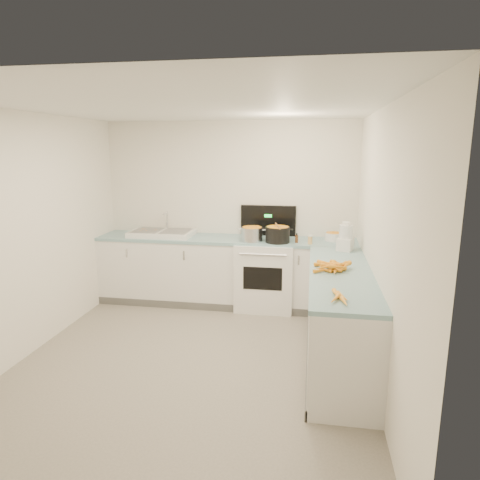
% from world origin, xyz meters
% --- Properties ---
extents(floor, '(3.50, 4.00, 0.00)m').
position_xyz_m(floor, '(0.00, 0.00, 0.00)').
color(floor, gray).
rests_on(floor, ground).
extents(ceiling, '(3.50, 4.00, 0.00)m').
position_xyz_m(ceiling, '(0.00, 0.00, 2.50)').
color(ceiling, white).
rests_on(ceiling, ground).
extents(wall_back, '(3.50, 0.00, 2.50)m').
position_xyz_m(wall_back, '(0.00, 2.00, 1.25)').
color(wall_back, white).
rests_on(wall_back, ground).
extents(wall_front, '(3.50, 0.00, 2.50)m').
position_xyz_m(wall_front, '(0.00, -2.00, 1.25)').
color(wall_front, white).
rests_on(wall_front, ground).
extents(wall_left, '(0.00, 4.00, 2.50)m').
position_xyz_m(wall_left, '(-1.75, 0.00, 1.25)').
color(wall_left, white).
rests_on(wall_left, ground).
extents(wall_right, '(0.00, 4.00, 2.50)m').
position_xyz_m(wall_right, '(1.75, 0.00, 1.25)').
color(wall_right, white).
rests_on(wall_right, ground).
extents(counter_back, '(3.50, 0.62, 0.94)m').
position_xyz_m(counter_back, '(0.00, 1.70, 0.47)').
color(counter_back, white).
rests_on(counter_back, ground).
extents(counter_right, '(0.62, 2.20, 0.94)m').
position_xyz_m(counter_right, '(1.45, 0.30, 0.47)').
color(counter_right, white).
rests_on(counter_right, ground).
extents(stove, '(0.76, 0.65, 1.36)m').
position_xyz_m(stove, '(0.55, 1.69, 0.47)').
color(stove, white).
rests_on(stove, ground).
extents(sink, '(0.86, 0.52, 0.31)m').
position_xyz_m(sink, '(-0.90, 1.70, 0.98)').
color(sink, white).
rests_on(sink, counter_back).
extents(steel_pot, '(0.32, 0.32, 0.21)m').
position_xyz_m(steel_pot, '(0.38, 1.55, 1.02)').
color(steel_pot, silver).
rests_on(steel_pot, stove).
extents(black_pot, '(0.41, 0.41, 0.22)m').
position_xyz_m(black_pot, '(0.72, 1.55, 1.03)').
color(black_pot, black).
rests_on(black_pot, stove).
extents(wooden_spoon, '(0.11, 0.43, 0.02)m').
position_xyz_m(wooden_spoon, '(0.72, 1.55, 1.15)').
color(wooden_spoon, '#AD7A47').
rests_on(wooden_spoon, black_pot).
extents(mixing_bowl, '(0.29, 0.29, 0.11)m').
position_xyz_m(mixing_bowl, '(1.44, 1.77, 0.99)').
color(mixing_bowl, white).
rests_on(mixing_bowl, counter_back).
extents(extract_bottle, '(0.04, 0.04, 0.10)m').
position_xyz_m(extract_bottle, '(0.96, 1.57, 0.99)').
color(extract_bottle, '#593319').
rests_on(extract_bottle, counter_back).
extents(spice_jar, '(0.06, 0.06, 0.10)m').
position_xyz_m(spice_jar, '(1.13, 1.51, 0.99)').
color(spice_jar, '#E5B266').
rests_on(spice_jar, counter_back).
extents(food_processor, '(0.22, 0.25, 0.34)m').
position_xyz_m(food_processor, '(1.55, 1.24, 1.09)').
color(food_processor, white).
rests_on(food_processor, counter_right).
extents(carrot_pile, '(0.39, 0.43, 0.09)m').
position_xyz_m(carrot_pile, '(1.37, 0.35, 0.98)').
color(carrot_pile, orange).
rests_on(carrot_pile, counter_right).
extents(peeled_carrots, '(0.16, 0.35, 0.04)m').
position_xyz_m(peeled_carrots, '(1.38, -0.51, 0.96)').
color(peeled_carrots, '#FFA026').
rests_on(peeled_carrots, counter_right).
extents(peelings, '(0.25, 0.19, 0.01)m').
position_xyz_m(peelings, '(-1.11, 1.69, 1.02)').
color(peelings, tan).
rests_on(peelings, sink).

